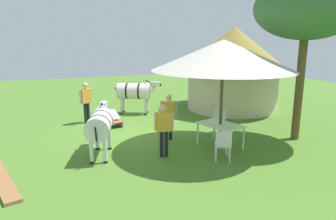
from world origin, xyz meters
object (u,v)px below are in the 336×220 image
Objects in this scene: shade_umbrella at (223,55)px; guest_beside_umbrella at (169,113)px; zebra_nearest_camera at (135,91)px; patio_chair_east_end at (223,144)px; thatched_hut at (233,64)px; patio_chair_near_hut at (219,121)px; standing_watcher at (86,99)px; guest_behind_table at (164,126)px; patio_dining_table at (220,127)px; striped_lounge_chair at (113,120)px; acacia_tree_behind_hut at (307,9)px; zebra_by_umbrella at (100,124)px.

shade_umbrella is 2.63m from guest_beside_umbrella.
zebra_nearest_camera is at bearing 111.74° from guest_beside_umbrella.
guest_beside_umbrella is at bearing 133.64° from patio_chair_east_end.
patio_chair_east_end is at bearing 34.60° from zebra_nearest_camera.
thatched_hut is 5.87m from guest_beside_umbrella.
shade_umbrella is 4.79× the size of patio_chair_near_hut.
zebra_nearest_camera is (-4.29, -1.90, 0.50)m from patio_chair_near_hut.
thatched_hut reaches higher than standing_watcher.
guest_beside_umbrella is 4.11m from zebra_nearest_camera.
shade_umbrella is at bearing 90.00° from patio_chair_east_end.
guest_behind_table is (1.21, -2.56, 0.41)m from patio_chair_near_hut.
zebra_nearest_camera is (-5.36, -1.29, 0.37)m from patio_dining_table.
standing_watcher is at bearing -58.88° from striped_lounge_chair.
patio_chair_east_end is at bearing -19.33° from guest_behind_table.
thatched_hut is 3.38× the size of patio_dining_table.
patio_chair_east_end is at bearing 88.46° from standing_watcher.
guest_behind_table reaches higher than striped_lounge_chair.
standing_watcher is at bearing 145.29° from patio_chair_east_end.
patio_chair_near_hut is 0.46× the size of zebra_nearest_camera.
standing_watcher reaches higher than guest_beside_umbrella.
acacia_tree_behind_hut is (3.80, 5.51, 4.01)m from striped_lounge_chair.
thatched_hut is at bearing 57.22° from guest_beside_umbrella.
zebra_by_umbrella is (-0.76, -1.68, 0.02)m from guest_behind_table.
shade_umbrella is 0.82× the size of acacia_tree_behind_hut.
striped_lounge_chair is (-3.69, -0.74, -0.68)m from guest_behind_table.
striped_lounge_chair is at bearing -142.80° from patio_dining_table.
patio_chair_east_end is at bearing 91.38° from patio_chair_near_hut.
shade_umbrella is at bearing 114.86° from striped_lounge_chair.
patio_chair_east_end is 0.58× the size of guest_behind_table.
patio_dining_table is at bearing 90.00° from patio_chair_near_hut.
standing_watcher is at bearing 124.01° from guest_behind_table.
acacia_tree_behind_hut is at bearing 113.50° from standing_watcher.
zebra_nearest_camera is (-5.51, 0.66, 0.09)m from guest_behind_table.
guest_behind_table is 0.94× the size of standing_watcher.
thatched_hut is at bearing 46.43° from zebra_by_umbrella.
acacia_tree_behind_hut reaches higher than guest_behind_table.
patio_chair_near_hut is at bearing 150.42° from patio_dining_table.
zebra_nearest_camera is 7.67m from acacia_tree_behind_hut.
shade_umbrella is at bearing -23.39° from guest_beside_umbrella.
patio_dining_table is 1.74× the size of patio_chair_near_hut.
patio_chair_near_hut is 1.92m from guest_beside_umbrella.
patio_chair_near_hut is at bearing -38.09° from thatched_hut.
acacia_tree_behind_hut is (4.86, -0.57, 2.09)m from thatched_hut.
thatched_hut is at bearing 173.33° from acacia_tree_behind_hut.
guest_behind_table is at bearing 54.96° from patio_chair_near_hut.
standing_watcher is 8.59m from acacia_tree_behind_hut.
patio_chair_near_hut is (3.54, -2.78, -1.65)m from thatched_hut.
patio_dining_table is at bearing 98.59° from standing_watcher.
shade_umbrella is 2.75× the size of guest_beside_umbrella.
patio_chair_near_hut is 0.17× the size of acacia_tree_behind_hut.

